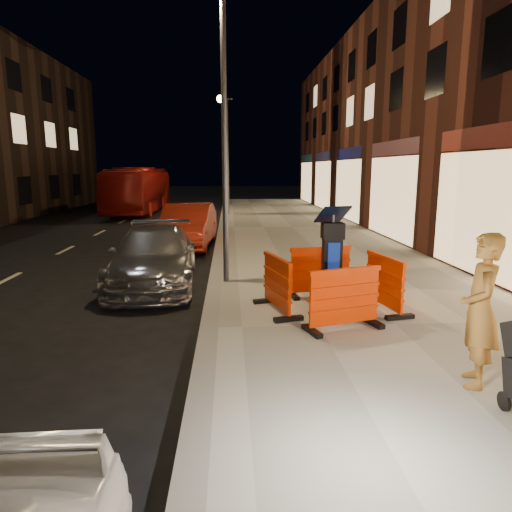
{
  "coord_description": "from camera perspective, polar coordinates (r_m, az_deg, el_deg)",
  "views": [
    {
      "loc": [
        0.35,
        -6.88,
        2.63
      ],
      "look_at": [
        0.8,
        1.0,
        1.1
      ],
      "focal_mm": 32.0,
      "sensor_mm": 36.0,
      "label": 1
    }
  ],
  "objects": [
    {
      "name": "man",
      "position": [
        5.79,
        26.24,
        -6.12
      ],
      "size": [
        0.62,
        0.76,
        1.78
      ],
      "primitive_type": "imported",
      "rotation": [
        0.0,
        0.0,
        -1.92
      ],
      "color": "olive",
      "rests_on": "sidewalk"
    },
    {
      "name": "car_red",
      "position": [
        15.59,
        -8.43,
        1.15
      ],
      "size": [
        1.79,
        4.46,
        1.44
      ],
      "primitive_type": "imported",
      "rotation": [
        0.0,
        0.0,
        -0.06
      ],
      "color": "maroon",
      "rests_on": "ground"
    },
    {
      "name": "barrier_kerbside",
      "position": [
        7.95,
        2.64,
        -3.57
      ],
      "size": [
        0.81,
        1.34,
        0.97
      ],
      "primitive_type": "cube",
      "rotation": [
        0.0,
        0.0,
        1.83
      ],
      "color": "red",
      "rests_on": "sidewalk"
    },
    {
      "name": "street_lamp_mid",
      "position": [
        9.89,
        -3.96,
        13.97
      ],
      "size": [
        0.12,
        0.12,
        6.0
      ],
      "primitive_type": "cylinder",
      "color": "#3F3F44",
      "rests_on": "sidewalk"
    },
    {
      "name": "parking_kiosk",
      "position": [
        8.01,
        9.44,
        -0.76
      ],
      "size": [
        0.66,
        0.66,
        1.74
      ],
      "primitive_type": "cube",
      "rotation": [
        0.0,
        0.0,
        0.22
      ],
      "color": "black",
      "rests_on": "sidewalk"
    },
    {
      "name": "barrier_back",
      "position": [
        9.0,
        8.05,
        -1.93
      ],
      "size": [
        1.32,
        0.72,
        0.97
      ],
      "primitive_type": "cube",
      "rotation": [
        0.0,
        0.0,
        0.17
      ],
      "color": "red",
      "rests_on": "sidewalk"
    },
    {
      "name": "barrier_front",
      "position": [
        7.21,
        10.99,
        -5.3
      ],
      "size": [
        1.34,
        0.87,
        0.97
      ],
      "primitive_type": "cube",
      "rotation": [
        0.0,
        0.0,
        0.31
      ],
      "color": "red",
      "rests_on": "sidewalk"
    },
    {
      "name": "street_lamp_far",
      "position": [
        24.88,
        -3.58,
        12.16
      ],
      "size": [
        0.12,
        0.12,
        6.0
      ],
      "primitive_type": "cylinder",
      "color": "#3F3F44",
      "rests_on": "sidewalk"
    },
    {
      "name": "barrier_bldgside",
      "position": [
        8.35,
        15.74,
        -3.25
      ],
      "size": [
        0.74,
        1.32,
        0.97
      ],
      "primitive_type": "cube",
      "rotation": [
        0.0,
        0.0,
        1.76
      ],
      "color": "red",
      "rests_on": "sidewalk"
    },
    {
      "name": "sidewalk",
      "position": [
        7.8,
        16.99,
        -8.65
      ],
      "size": [
        6.0,
        60.0,
        0.15
      ],
      "primitive_type": "cube",
      "color": "gray",
      "rests_on": "ground"
    },
    {
      "name": "kerb",
      "position": [
        7.34,
        -5.88,
        -9.44
      ],
      "size": [
        0.3,
        60.0,
        0.15
      ],
      "primitive_type": "cube",
      "color": "slate",
      "rests_on": "ground"
    },
    {
      "name": "bus_doubledecker",
      "position": [
        28.1,
        -14.27,
        5.27
      ],
      "size": [
        2.34,
        9.52,
        2.65
      ],
      "primitive_type": "imported",
      "rotation": [
        0.0,
        0.0,
        -0.01
      ],
      "color": "maroon",
      "rests_on": "ground"
    },
    {
      "name": "car_silver",
      "position": [
        10.75,
        -12.48,
        -3.45
      ],
      "size": [
        2.08,
        4.57,
        1.3
      ],
      "primitive_type": "imported",
      "rotation": [
        0.0,
        0.0,
        0.06
      ],
      "color": "#A1A1A6",
      "rests_on": "ground"
    },
    {
      "name": "ground_plane",
      "position": [
        7.37,
        -5.86,
        -9.99
      ],
      "size": [
        120.0,
        120.0,
        0.0
      ],
      "primitive_type": "plane",
      "color": "black",
      "rests_on": "ground"
    }
  ]
}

